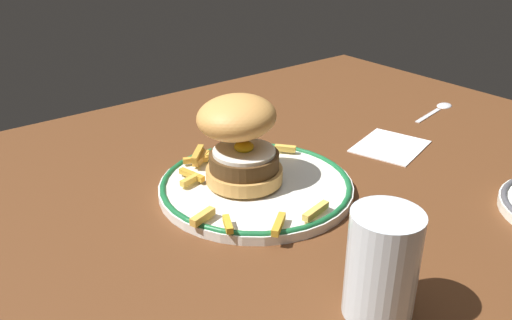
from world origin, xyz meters
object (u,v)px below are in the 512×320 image
object	(u,v)px
dinner_plate	(256,185)
spoon	(441,106)
burger	(240,138)
water_glass	(381,271)
napkin	(390,146)

from	to	relation	value
dinner_plate	spoon	xyz separation A→B (cm)	(47.64, 3.93, -0.48)
dinner_plate	burger	distance (cm)	6.98
water_glass	spoon	bearing A→B (deg)	28.97
dinner_plate	spoon	size ratio (longest dim) A/B	1.93
burger	napkin	bearing A→B (deg)	-7.87
burger	water_glass	distance (cm)	27.93
spoon	dinner_plate	bearing A→B (deg)	-175.29
dinner_plate	napkin	world-z (taller)	dinner_plate
spoon	napkin	world-z (taller)	spoon
water_glass	napkin	bearing A→B (deg)	37.23
spoon	napkin	size ratio (longest dim) A/B	1.18
water_glass	spoon	world-z (taller)	water_glass
spoon	water_glass	bearing A→B (deg)	-151.03
dinner_plate	water_glass	size ratio (longest dim) A/B	2.42
spoon	napkin	xyz separation A→B (cm)	(-21.93, -5.70, -0.16)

